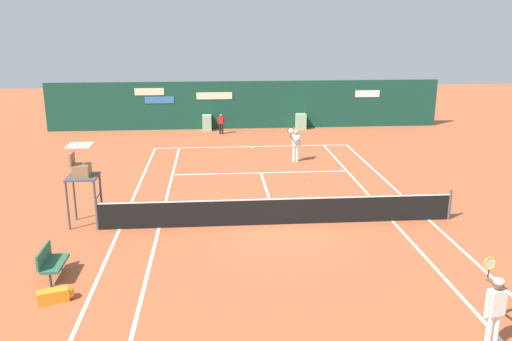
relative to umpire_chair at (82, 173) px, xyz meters
name	(u,v)px	position (x,y,z in m)	size (l,w,h in m)	color
ground_plane	(276,218)	(6.50, 0.02, -1.80)	(80.00, 80.00, 0.01)	#B25633
tennis_net	(278,210)	(6.50, -0.56, -1.29)	(12.10, 0.10, 1.07)	#4C4C51
sponsor_back_wall	(246,106)	(6.52, 16.42, -0.34)	(25.00, 1.02, 3.02)	#144233
umpire_chair	(82,173)	(0.00, 0.00, 0.00)	(1.00, 1.00, 2.78)	#47474C
player_bench	(51,261)	(-0.02, -3.97, -1.30)	(0.54, 1.15, 0.88)	#38383D
equipment_bag	(57,295)	(0.45, -5.23, -1.65)	(0.88, 0.51, 0.32)	orange
player_on_baseline	(296,143)	(8.38, 7.75, -0.86)	(0.73, 0.65, 1.80)	white
player_near_side	(495,307)	(10.12, -7.95, -0.84)	(0.52, 0.77, 1.83)	white
ball_kid_right_post	(221,123)	(4.87, 14.68, -1.09)	(0.41, 0.18, 1.24)	black
tennis_ball_mid_court	(308,183)	(8.34, 3.97, -1.77)	(0.07, 0.07, 0.07)	#CCE033
tennis_ball_near_service_line	(170,189)	(2.55, 3.60, -1.77)	(0.07, 0.07, 0.07)	#CCE033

